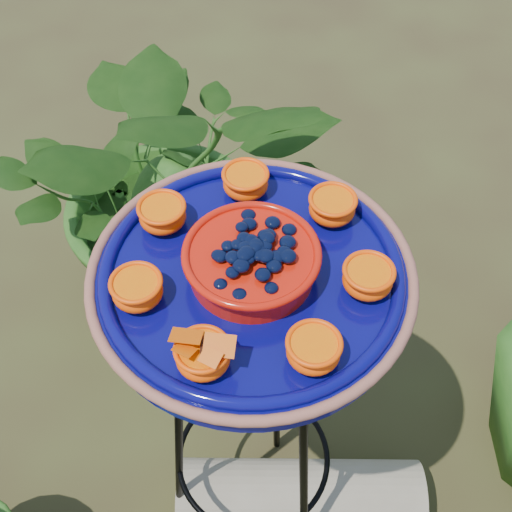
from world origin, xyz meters
name	(u,v)px	position (x,y,z in m)	size (l,w,h in m)	color
tripod_stand	(253,404)	(-0.09, 0.10, 0.58)	(0.36, 0.38, 0.96)	black
feeder_dish	(252,274)	(-0.09, 0.10, 1.00)	(0.51, 0.51, 0.11)	#070757
driftwood_log	(300,500)	(0.02, 0.12, 0.10)	(0.20, 0.20, 0.60)	gray
shrub_back_left	(174,182)	(-0.53, 0.73, 0.47)	(0.85, 0.73, 0.94)	#1F4C14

